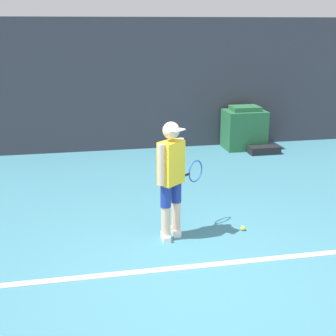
# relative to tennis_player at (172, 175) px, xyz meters

# --- Properties ---
(ground_plane) EXTENTS (24.00, 24.00, 0.00)m
(ground_plane) POSITION_rel_tennis_player_xyz_m (0.11, -1.12, -0.87)
(ground_plane) COLOR teal
(back_wall) EXTENTS (24.00, 0.10, 2.89)m
(back_wall) POSITION_rel_tennis_player_xyz_m (0.11, 4.73, 0.57)
(back_wall) COLOR #383842
(back_wall) RESTS_ON ground_plane
(court_baseline) EXTENTS (21.60, 0.10, 0.01)m
(court_baseline) POSITION_rel_tennis_player_xyz_m (0.11, -0.86, -0.87)
(court_baseline) COLOR white
(court_baseline) RESTS_ON ground_plane
(tennis_player) EXTENTS (0.74, 0.65, 1.58)m
(tennis_player) POSITION_rel_tennis_player_xyz_m (0.00, 0.00, 0.00)
(tennis_player) COLOR beige
(tennis_player) RESTS_ON ground_plane
(tennis_ball) EXTENTS (0.07, 0.07, 0.07)m
(tennis_ball) POSITION_rel_tennis_player_xyz_m (1.01, -0.00, -0.84)
(tennis_ball) COLOR #D1E533
(tennis_ball) RESTS_ON ground_plane
(covered_chair) EXTENTS (0.91, 0.70, 0.98)m
(covered_chair) POSITION_rel_tennis_player_xyz_m (2.58, 4.28, -0.41)
(covered_chair) COLOR #28663D
(covered_chair) RESTS_ON ground_plane
(equipment_bag) EXTENTS (0.68, 0.31, 0.17)m
(equipment_bag) POSITION_rel_tennis_player_xyz_m (2.86, 3.73, -0.79)
(equipment_bag) COLOR black
(equipment_bag) RESTS_ON ground_plane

